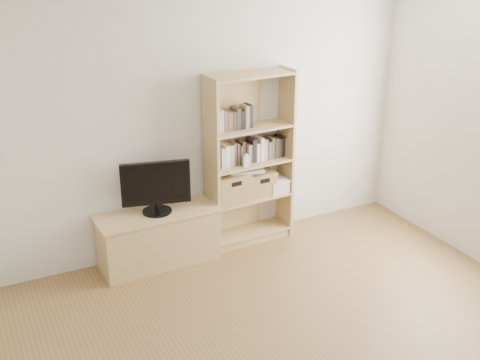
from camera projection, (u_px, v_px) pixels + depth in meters
back_wall at (203, 122)px, 5.86m from camera, size 4.50×0.02×2.60m
ceiling at (375, 13)px, 3.29m from camera, size 4.50×5.00×0.01m
tv_stand at (159, 239)px, 5.84m from camera, size 1.15×0.46×0.52m
bookshelf at (250, 160)px, 6.06m from camera, size 0.91×0.37×1.79m
television at (156, 187)px, 5.63m from camera, size 0.64×0.19×0.51m
books_row_mid at (249, 151)px, 6.04m from camera, size 0.77×0.18×0.21m
books_row_upper at (231, 120)px, 5.82m from camera, size 0.37×0.17×0.19m
baby_monitor at (246, 161)px, 5.92m from camera, size 0.06×0.04×0.11m
basket_left at (229, 187)px, 6.04m from camera, size 0.38×0.33×0.30m
basket_right at (259, 183)px, 6.21m from camera, size 0.32×0.26×0.25m
laptop at (246, 169)px, 6.06m from camera, size 0.39×0.32×0.03m
magazine_stack at (275, 184)px, 6.32m from camera, size 0.20×0.28×0.13m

